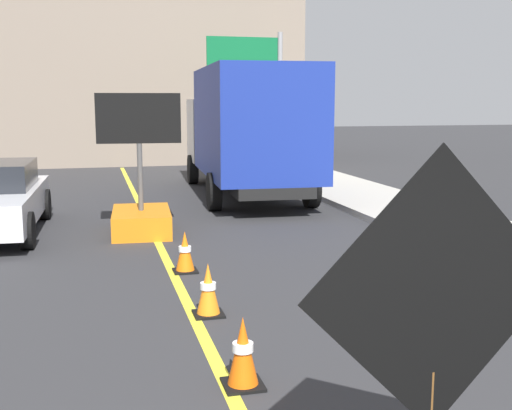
{
  "coord_description": "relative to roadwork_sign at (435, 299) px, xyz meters",
  "views": [
    {
      "loc": [
        -1.1,
        -1.13,
        2.55
      ],
      "look_at": [
        0.28,
        4.27,
        1.65
      ],
      "focal_mm": 44.99,
      "sensor_mm": 36.0,
      "label": 1
    }
  ],
  "objects": [
    {
      "name": "lane_center_stripe",
      "position": [
        -0.7,
        4.08,
        -1.47
      ],
      "size": [
        0.14,
        36.0,
        0.01
      ],
      "primitive_type": "cube",
      "color": "yellow",
      "rests_on": "ground"
    },
    {
      "name": "roadwork_sign",
      "position": [
        0.0,
        0.0,
        0.0
      ],
      "size": [
        1.63,
        0.12,
        2.33
      ],
      "color": "#593819",
      "rests_on": "ground"
    },
    {
      "name": "arrow_board_trailer",
      "position": [
        -0.92,
        9.4,
        -0.99
      ],
      "size": [
        1.6,
        1.87,
        2.7
      ],
      "color": "orange",
      "rests_on": "ground"
    },
    {
      "name": "box_truck",
      "position": [
        2.24,
        13.64,
        0.36
      ],
      "size": [
        2.98,
        8.01,
        3.38
      ],
      "color": "black",
      "rests_on": "ground"
    },
    {
      "name": "highway_guide_sign",
      "position": [
        4.15,
        19.72,
        1.95
      ],
      "size": [
        2.79,
        0.18,
        5.0
      ],
      "color": "gray",
      "rests_on": "ground"
    },
    {
      "name": "far_building_block",
      "position": [
        -3.06,
        26.28,
        2.51
      ],
      "size": [
        19.71,
        7.71,
        7.97
      ],
      "primitive_type": "cube",
      "color": "gray",
      "rests_on": "ground"
    },
    {
      "name": "traffic_cone_near_sign",
      "position": [
        -0.56,
        2.27,
        -1.15
      ],
      "size": [
        0.36,
        0.36,
        0.65
      ],
      "color": "black",
      "rests_on": "ground"
    },
    {
      "name": "traffic_cone_mid_lane",
      "position": [
        -0.52,
        4.27,
        -1.16
      ],
      "size": [
        0.36,
        0.36,
        0.64
      ],
      "color": "black",
      "rests_on": "ground"
    },
    {
      "name": "traffic_cone_far_lane",
      "position": [
        -0.51,
        6.31,
        -1.17
      ],
      "size": [
        0.36,
        0.36,
        0.62
      ],
      "color": "black",
      "rests_on": "ground"
    }
  ]
}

